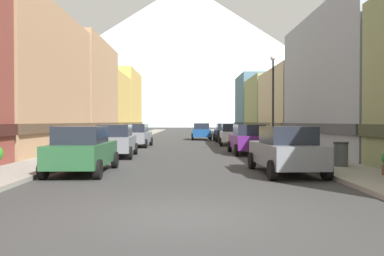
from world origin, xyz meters
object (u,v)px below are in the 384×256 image
car_left_0 (82,150)px  car_left_1 (116,141)px  car_right_2 (232,134)px  streetlamp_right (273,88)px  car_right_1 (248,139)px  car_left_2 (137,135)px  car_right_0 (286,150)px  pedestrian_2 (77,141)px  pedestrian_0 (272,136)px  trash_bin_right (341,154)px  car_driving_0 (201,131)px  car_right_3 (225,132)px

car_left_0 → car_left_1: same height
car_right_2 → streetlamp_right: 9.43m
car_right_1 → car_right_2: 9.06m
car_left_2 → car_right_0: same height
car_left_0 → car_left_1: size_ratio=0.99×
car_left_0 → streetlamp_right: 13.39m
pedestrian_2 → pedestrian_0: bearing=24.9°
car_right_1 → car_right_2: (-0.00, 9.06, 0.00)m
car_right_0 → streetlamp_right: streetlamp_right is taller
pedestrian_2 → car_left_2: bearing=72.7°
car_left_2 → pedestrian_2: car_left_2 is taller
car_right_0 → trash_bin_right: size_ratio=4.57×
car_right_2 → car_right_1: bearing=-90.0°
car_left_0 → car_left_1: bearing=90.0°
car_left_1 → trash_bin_right: car_left_1 is taller
pedestrian_2 → streetlamp_right: size_ratio=0.26×
car_left_2 → car_right_0: (7.60, -16.20, 0.00)m
car_left_2 → streetlamp_right: (9.15, -6.64, 3.09)m
car_left_0 → streetlamp_right: bearing=45.4°
car_right_2 → pedestrian_2: bearing=-135.2°
car_left_0 → streetlamp_right: size_ratio=0.75×
car_left_1 → car_right_1: bearing=14.5°
car_right_1 → car_right_2: bearing=90.0°
car_right_1 → car_driving_0: bearing=96.6°
car_right_2 → car_driving_0: size_ratio=1.02×
car_right_2 → pedestrian_2: (-10.05, -9.97, -0.05)m
car_right_2 → car_left_1: bearing=-124.6°
trash_bin_right → streetlamp_right: bearing=96.9°
car_right_3 → pedestrian_2: size_ratio=2.89×
car_left_0 → pedestrian_0: bearing=54.1°
pedestrian_0 → pedestrian_2: bearing=-155.1°
car_right_3 → streetlamp_right: bearing=-84.1°
pedestrian_0 → pedestrian_2: size_ratio=1.10×
car_left_2 → car_right_3: (7.60, 8.30, 0.00)m
car_left_2 → trash_bin_right: (10.15, -14.92, -0.26)m
car_right_0 → car_right_2: bearing=90.0°
car_right_0 → car_right_2: same height
car_right_0 → pedestrian_0: size_ratio=2.68×
car_right_0 → trash_bin_right: bearing=26.7°
car_left_0 → car_right_1: (7.60, 8.99, 0.00)m
car_right_2 → car_left_2: bearing=-164.3°
car_left_0 → car_left_2: bearing=90.0°
car_driving_0 → pedestrian_2: size_ratio=2.88×
car_right_2 → pedestrian_0: pedestrian_0 is taller
trash_bin_right → car_left_1: bearing=149.3°
car_left_2 → car_right_2: bearing=15.7°
car_left_0 → pedestrian_2: car_left_0 is taller
car_left_1 → pedestrian_2: 2.67m
car_left_2 → pedestrian_0: 10.26m
car_right_1 → car_driving_0: 19.19m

